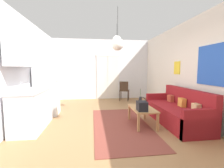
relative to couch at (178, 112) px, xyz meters
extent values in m
cube|color=#996D44|center=(-1.76, -0.24, -0.34)|extent=(5.08, 8.22, 0.10)
cube|color=silver|center=(-1.76, 3.62, 1.11)|extent=(4.68, 0.10, 2.80)
cube|color=white|center=(-1.76, 3.56, 0.72)|extent=(0.52, 0.02, 2.02)
cube|color=white|center=(-1.22, 3.56, 0.72)|extent=(0.52, 0.02, 2.02)
cube|color=white|center=(-1.49, 3.56, 1.77)|extent=(1.13, 0.03, 0.06)
cube|color=silver|center=(0.53, -0.24, 1.11)|extent=(0.10, 7.82, 2.80)
cube|color=blue|center=(0.46, -0.52, 1.22)|extent=(0.02, 0.90, 0.92)
cube|color=yellow|center=(0.46, 0.91, 1.17)|extent=(0.02, 0.32, 0.40)
cube|color=silver|center=(-4.05, -0.24, 1.11)|extent=(0.10, 7.82, 2.80)
cube|color=yellow|center=(-3.99, 0.35, 1.47)|extent=(0.02, 0.32, 0.40)
cube|color=brown|center=(-1.52, 0.04, -0.28)|extent=(1.37, 2.89, 0.01)
cube|color=maroon|center=(-0.08, 0.00, -0.07)|extent=(0.82, 2.06, 0.44)
cube|color=maroon|center=(0.25, 0.00, 0.16)|extent=(0.15, 2.06, 0.90)
cube|color=maroon|center=(-0.08, -0.98, 0.03)|extent=(0.82, 0.11, 0.63)
cube|color=maroon|center=(-0.08, 0.98, 0.03)|extent=(0.82, 0.11, 0.63)
cube|color=tan|center=(0.11, -0.56, 0.25)|extent=(0.13, 0.21, 0.20)
cube|color=gold|center=(0.10, -0.02, 0.26)|extent=(0.14, 0.23, 0.22)
cube|color=#B74C33|center=(0.11, 0.59, 0.25)|extent=(0.13, 0.20, 0.20)
cube|color=#B27F4C|center=(-0.98, -0.02, 0.14)|extent=(0.53, 0.94, 0.04)
cube|color=#B27F4C|center=(-1.20, -0.45, -0.09)|extent=(0.05, 0.05, 0.41)
cube|color=#B27F4C|center=(-0.75, -0.45, -0.09)|extent=(0.05, 0.05, 0.41)
cube|color=#B27F4C|center=(-1.20, 0.41, -0.09)|extent=(0.05, 0.05, 0.41)
cube|color=#B27F4C|center=(-0.75, 0.41, -0.09)|extent=(0.05, 0.05, 0.41)
cylinder|color=#2D2D33|center=(-0.95, 0.23, 0.27)|extent=(0.08, 0.08, 0.23)
cylinder|color=#477F42|center=(-0.95, 0.23, 0.50)|extent=(0.01, 0.01, 0.22)
cube|color=black|center=(-1.08, -0.29, 0.26)|extent=(0.23, 0.27, 0.22)
torus|color=black|center=(-1.08, -0.29, 0.39)|extent=(0.17, 0.01, 0.17)
cube|color=white|center=(-3.61, 1.20, 0.50)|extent=(0.65, 0.58, 1.58)
cube|color=#4C4C51|center=(-3.28, 1.20, 0.76)|extent=(0.01, 0.56, 0.01)
cylinder|color=#B7BABF|center=(-3.27, 1.04, 0.95)|extent=(0.02, 0.02, 0.22)
cylinder|color=#B7BABF|center=(-3.27, 1.04, 0.47)|extent=(0.02, 0.02, 0.35)
cube|color=silver|center=(-3.65, 0.09, 0.16)|extent=(0.57, 1.28, 0.89)
cube|color=#B7BABF|center=(-3.65, 0.09, 0.61)|extent=(0.60, 1.31, 0.03)
cube|color=#999BA0|center=(-3.65, 0.10, 0.57)|extent=(0.36, 0.40, 0.10)
cylinder|color=#B7BABF|center=(-3.87, 0.10, 0.73)|extent=(0.02, 0.02, 0.20)
cube|color=silver|center=(-3.77, 0.09, 1.49)|extent=(0.32, 1.15, 0.62)
cylinder|color=#382619|center=(-0.56, 3.13, -0.07)|extent=(0.03, 0.03, 0.45)
cylinder|color=#382619|center=(-0.90, 3.25, -0.07)|extent=(0.03, 0.03, 0.45)
cylinder|color=#382619|center=(-0.67, 2.81, -0.07)|extent=(0.03, 0.03, 0.45)
cylinder|color=#382619|center=(-1.01, 2.93, -0.07)|extent=(0.03, 0.03, 0.45)
cube|color=#382619|center=(-0.79, 3.03, 0.17)|extent=(0.53, 0.52, 0.04)
cube|color=#382619|center=(-0.85, 2.86, 0.38)|extent=(0.37, 0.16, 0.41)
cylinder|color=black|center=(-1.64, -0.19, 2.17)|extent=(0.01, 0.01, 0.68)
sphere|color=white|center=(-1.64, -0.19, 1.69)|extent=(0.28, 0.28, 0.28)
cylinder|color=black|center=(-1.46, 1.10, 2.33)|extent=(0.01, 0.01, 0.35)
sphere|color=white|center=(-1.46, 1.10, 2.02)|extent=(0.27, 0.27, 0.27)
camera|label=1|loc=(-2.23, -3.67, 1.13)|focal=24.49mm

